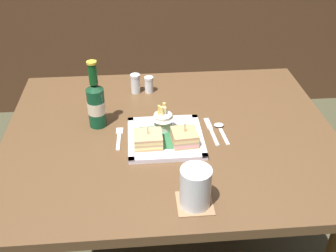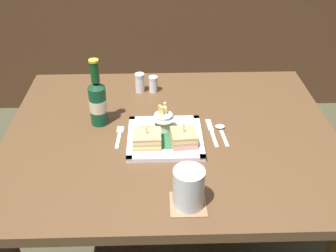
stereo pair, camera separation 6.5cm
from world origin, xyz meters
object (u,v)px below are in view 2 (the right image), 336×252
at_px(fork, 119,135).
at_px(salt_shaker, 140,84).
at_px(dining_table, 171,168).
at_px(square_plate, 165,138).
at_px(sandwich_half_left, 147,139).
at_px(fries_cup, 163,119).
at_px(pepper_shaker, 153,85).
at_px(spoon, 221,130).
at_px(knife, 212,131).
at_px(water_glass, 189,190).
at_px(sandwich_half_right, 184,138).
at_px(beer_bottle, 98,101).

bearing_deg(fork, salt_shaker, 78.56).
relative_size(dining_table, square_plate, 4.56).
xyz_separation_m(sandwich_half_left, fries_cup, (0.06, 0.09, 0.02)).
distance_m(fries_cup, pepper_shaker, 0.29).
relative_size(spoon, pepper_shaker, 1.95).
relative_size(fork, knife, 0.77).
bearing_deg(water_glass, pepper_shaker, 98.20).
distance_m(sandwich_half_left, sandwich_half_right, 0.12).
relative_size(sandwich_half_left, pepper_shaker, 1.40).
distance_m(square_plate, beer_bottle, 0.27).
distance_m(sandwich_half_right, fries_cup, 0.11).
relative_size(water_glass, salt_shaker, 1.46).
relative_size(beer_bottle, knife, 1.44).
xyz_separation_m(spoon, salt_shaker, (-0.29, 0.30, 0.03)).
height_order(dining_table, fries_cup, fries_cup).
distance_m(sandwich_half_left, spoon, 0.27).
height_order(sandwich_half_right, spoon, sandwich_half_right).
distance_m(dining_table, spoon, 0.24).
distance_m(fork, spoon, 0.36).
bearing_deg(fork, dining_table, 5.68).
bearing_deg(sandwich_half_right, knife, 37.93).
height_order(sandwich_half_left, spoon, sandwich_half_left).
relative_size(fork, salt_shaker, 1.66).
height_order(salt_shaker, pepper_shaker, salt_shaker).
height_order(sandwich_half_right, knife, sandwich_half_right).
bearing_deg(fries_cup, fork, -170.23).
xyz_separation_m(dining_table, beer_bottle, (-0.25, 0.07, 0.25)).
distance_m(sandwich_half_right, spoon, 0.16).
bearing_deg(square_plate, pepper_shaker, 96.51).
distance_m(sandwich_half_left, fork, 0.12).
bearing_deg(sandwich_half_right, fork, 163.41).
height_order(fries_cup, water_glass, water_glass).
xyz_separation_m(square_plate, beer_bottle, (-0.23, 0.11, 0.08)).
relative_size(knife, spoon, 1.32).
height_order(square_plate, salt_shaker, salt_shaker).
distance_m(square_plate, knife, 0.17).
bearing_deg(sandwich_half_right, water_glass, -90.93).
xyz_separation_m(water_glass, knife, (0.11, 0.36, -0.05)).
distance_m(square_plate, spoon, 0.20).
distance_m(dining_table, pepper_shaker, 0.36).
bearing_deg(sandwich_half_right, spoon, 32.03).
xyz_separation_m(water_glass, spoon, (0.14, 0.36, -0.05)).
height_order(sandwich_half_right, water_glass, water_glass).
height_order(sandwich_half_right, fries_cup, fries_cup).
bearing_deg(square_plate, dining_table, 64.60).
height_order(fries_cup, knife, fries_cup).
distance_m(knife, salt_shaker, 0.40).
distance_m(dining_table, fries_cup, 0.21).
relative_size(water_glass, pepper_shaker, 1.75).
xyz_separation_m(sandwich_half_left, water_glass, (0.12, -0.28, 0.02)).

